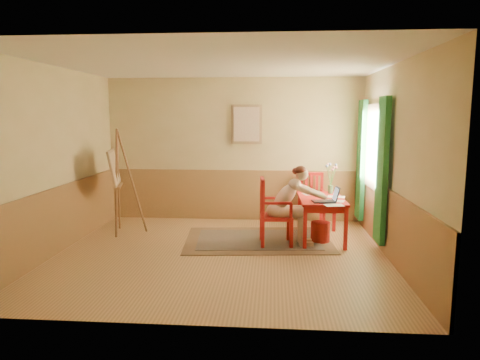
# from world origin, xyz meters

# --- Properties ---
(room) EXTENTS (5.04, 4.54, 2.84)m
(room) POSITION_xyz_m (0.00, 0.00, 1.40)
(room) COLOR tan
(room) RESTS_ON ground
(wainscot) EXTENTS (5.00, 4.50, 1.00)m
(wainscot) POSITION_xyz_m (0.00, 0.80, 0.50)
(wainscot) COLOR #AA7C4B
(wainscot) RESTS_ON room
(window) EXTENTS (0.12, 2.01, 2.20)m
(window) POSITION_xyz_m (2.42, 1.10, 1.35)
(window) COLOR white
(window) RESTS_ON room
(wall_portrait) EXTENTS (0.60, 0.05, 0.76)m
(wall_portrait) POSITION_xyz_m (0.25, 2.20, 1.90)
(wall_portrait) COLOR #997854
(wall_portrait) RESTS_ON room
(rug) EXTENTS (2.53, 1.80, 0.02)m
(rug) POSITION_xyz_m (0.54, 0.77, 0.01)
(rug) COLOR #8C7251
(rug) RESTS_ON room
(table) EXTENTS (0.75, 1.22, 0.72)m
(table) POSITION_xyz_m (1.58, 0.89, 0.63)
(table) COLOR red
(table) RESTS_ON room
(chair_left) EXTENTS (0.53, 0.51, 1.09)m
(chair_left) POSITION_xyz_m (0.78, 0.53, 0.54)
(chair_left) COLOR red
(chair_left) RESTS_ON room
(chair_back) EXTENTS (0.45, 0.47, 1.00)m
(chair_back) POSITION_xyz_m (1.52, 1.85, 0.50)
(chair_back) COLOR red
(chair_back) RESTS_ON room
(figure) EXTENTS (0.96, 0.44, 1.29)m
(figure) POSITION_xyz_m (1.05, 0.53, 0.71)
(figure) COLOR beige
(figure) RESTS_ON room
(laptop) EXTENTS (0.43, 0.29, 0.25)m
(laptop) POSITION_xyz_m (1.63, 0.52, 0.77)
(laptop) COLOR #1E2338
(laptop) RESTS_ON table
(papers) EXTENTS (0.72, 1.18, 0.00)m
(papers) POSITION_xyz_m (1.69, 0.76, 0.72)
(papers) COLOR white
(papers) RESTS_ON table
(vase) EXTENTS (0.24, 0.27, 0.54)m
(vase) POSITION_xyz_m (1.78, 1.30, 0.97)
(vase) COLOR #3F724C
(vase) RESTS_ON table
(wastebasket) EXTENTS (0.35, 0.35, 0.34)m
(wastebasket) POSITION_xyz_m (1.56, 0.75, 0.17)
(wastebasket) COLOR red
(wastebasket) RESTS_ON room
(easel) EXTENTS (0.70, 0.83, 1.85)m
(easel) POSITION_xyz_m (-1.96, 1.06, 1.10)
(easel) COLOR brown
(easel) RESTS_ON room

